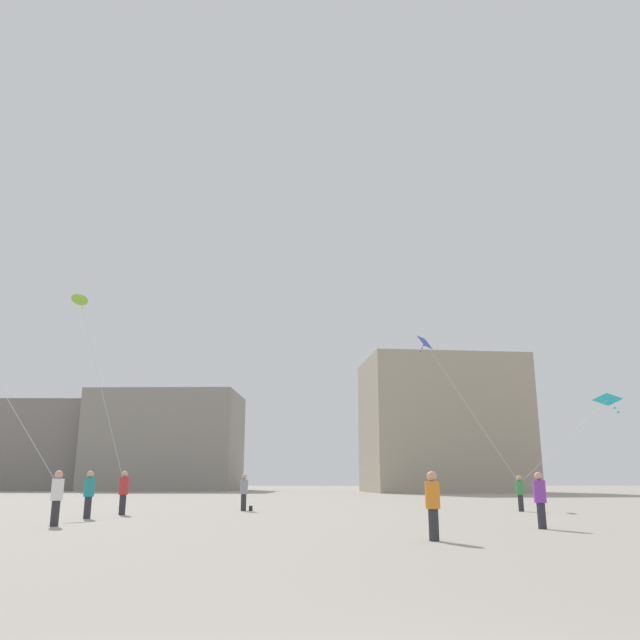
{
  "coord_description": "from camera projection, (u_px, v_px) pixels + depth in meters",
  "views": [
    {
      "loc": [
        -0.69,
        -4.03,
        1.49
      ],
      "look_at": [
        0.0,
        15.89,
        6.51
      ],
      "focal_mm": 35.62,
      "sensor_mm": 36.0,
      "label": 1
    }
  ],
  "objects": [
    {
      "name": "building_left_hall",
      "position": [
        41.0,
        446.0,
        89.79
      ],
      "size": [
        23.96,
        12.25,
        12.13
      ],
      "color": "gray",
      "rests_on": "ground_plane"
    },
    {
      "name": "person_in_orange",
      "position": [
        433.0,
        502.0,
        16.0
      ],
      "size": [
        0.37,
        0.37,
        1.7
      ],
      "rotation": [
        0.0,
        0.0,
        2.63
      ],
      "color": "#2D2D33",
      "rests_on": "ground_plane"
    },
    {
      "name": "person_in_white",
      "position": [
        57.0,
        495.0,
        20.94
      ],
      "size": [
        0.39,
        0.39,
        1.78
      ],
      "rotation": [
        0.0,
        0.0,
        0.89
      ],
      "color": "#2D2D33",
      "rests_on": "ground_plane"
    },
    {
      "name": "kite_cyan_delta",
      "position": [
        606.0,
        401.0,
        30.83
      ],
      "size": [
        4.95,
        1.3,
        4.2
      ],
      "color": "#1EB2C6"
    },
    {
      "name": "kite_lime_diamond",
      "position": [
        80.0,
        301.0,
        36.45
      ],
      "size": [
        5.67,
        7.36,
        10.74
      ],
      "color": "#8CD12D"
    },
    {
      "name": "kite_cobalt_delta",
      "position": [
        426.0,
        344.0,
        40.5
      ],
      "size": [
        3.08,
        9.2,
        9.11
      ],
      "color": "blue"
    },
    {
      "name": "person_in_grey",
      "position": [
        244.0,
        491.0,
        30.94
      ],
      "size": [
        0.38,
        0.38,
        1.74
      ],
      "rotation": [
        0.0,
        0.0,
        1.9
      ],
      "color": "#2D2D33",
      "rests_on": "ground_plane"
    },
    {
      "name": "person_in_green",
      "position": [
        520.0,
        492.0,
        30.42
      ],
      "size": [
        0.37,
        0.37,
        1.68
      ],
      "rotation": [
        0.0,
        0.0,
        1.89
      ],
      "color": "#2D2D33",
      "rests_on": "ground_plane"
    },
    {
      "name": "person_in_red",
      "position": [
        123.0,
        491.0,
        27.55
      ],
      "size": [
        0.4,
        0.4,
        1.85
      ],
      "rotation": [
        0.0,
        0.0,
        6.15
      ],
      "color": "#2D2D33",
      "rests_on": "ground_plane"
    },
    {
      "name": "person_in_purple",
      "position": [
        540.0,
        497.0,
        19.8
      ],
      "size": [
        0.37,
        0.37,
        1.72
      ],
      "rotation": [
        0.0,
        0.0,
        5.43
      ],
      "color": "#2D2D33",
      "rests_on": "ground_plane"
    },
    {
      "name": "building_right_hall",
      "position": [
        442.0,
        425.0,
        77.59
      ],
      "size": [
        19.48,
        14.69,
        15.94
      ],
      "color": "#A39984",
      "rests_on": "ground_plane"
    },
    {
      "name": "building_centre_hall",
      "position": [
        167.0,
        441.0,
        88.91
      ],
      "size": [
        20.56,
        15.32,
        13.31
      ],
      "color": "gray",
      "rests_on": "ground_plane"
    },
    {
      "name": "person_in_teal",
      "position": [
        89.0,
        492.0,
        24.9
      ],
      "size": [
        0.4,
        0.4,
        1.82
      ],
      "rotation": [
        0.0,
        0.0,
        4.41
      ],
      "color": "#2D2D33",
      "rests_on": "ground_plane"
    },
    {
      "name": "handbag_beside_flyer",
      "position": [
        251.0,
        508.0,
        30.85
      ],
      "size": [
        0.16,
        0.33,
        0.24
      ],
      "primitive_type": "cube",
      "rotation": [
        0.0,
        0.0,
        1.51
      ],
      "color": "black",
      "rests_on": "ground_plane"
    }
  ]
}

